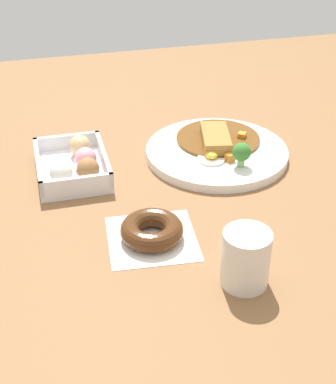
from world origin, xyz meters
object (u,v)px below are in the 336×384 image
Objects in this scene: chocolate_ring_donut at (152,231)px; donut_box at (75,165)px; curry_plate at (217,150)px; coffee_mug at (246,258)px.

donut_box is at bearing 22.29° from chocolate_ring_donut.
curry_plate is 1.59× the size of donut_box.
donut_box is 1.17× the size of chocolate_ring_donut.
coffee_mug reaches higher than donut_box.
curry_plate is at bearing -38.71° from chocolate_ring_donut.
curry_plate is 3.25× the size of coffee_mug.
coffee_mug reaches higher than chocolate_ring_donut.
coffee_mug is at bearing 167.32° from curry_plate.
curry_plate is at bearing -89.17° from donut_box.
curry_plate is 0.39m from coffee_mug.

